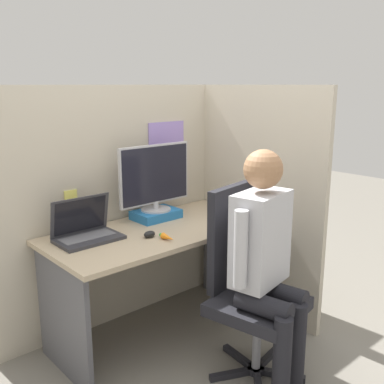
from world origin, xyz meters
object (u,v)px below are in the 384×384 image
laptop (86,231)px  paper_box (156,214)px  office_chair (246,281)px  carrot_toy (168,237)px  person (266,252)px  monitor (155,177)px  stapler (220,206)px

laptop → paper_box: bearing=6.5°
office_chair → carrot_toy: bearing=123.0°
person → monitor: bearing=90.4°
paper_box → person: person is taller
paper_box → monitor: bearing=90.0°
monitor → office_chair: (0.04, -0.80, -0.49)m
stapler → carrot_toy: 0.75m
stapler → person: 0.95m
paper_box → carrot_toy: size_ratio=2.46×
paper_box → stapler: 0.50m
stapler → laptop: bearing=176.2°
laptop → stapler: size_ratio=2.45×
office_chair → monitor: bearing=92.7°
monitor → office_chair: monitor is taller
paper_box → person: bearing=-89.6°
carrot_toy → person: bearing=-67.7°
laptop → carrot_toy: (0.34, -0.34, -0.03)m
office_chair → person: 0.28m
paper_box → stapler: same height
stapler → carrot_toy: stapler is taller
paper_box → monitor: size_ratio=0.55×
paper_box → office_chair: bearing=-87.3°
monitor → paper_box: bearing=-90.0°
monitor → carrot_toy: size_ratio=4.52×
stapler → person: bearing=-120.2°
carrot_toy → office_chair: bearing=-57.0°
monitor → office_chair: 0.93m
monitor → laptop: monitor is taller
carrot_toy → office_chair: office_chair is taller
stapler → office_chair: (-0.44, -0.66, -0.23)m
stapler → office_chair: 0.83m
carrot_toy → office_chair: size_ratio=0.12×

